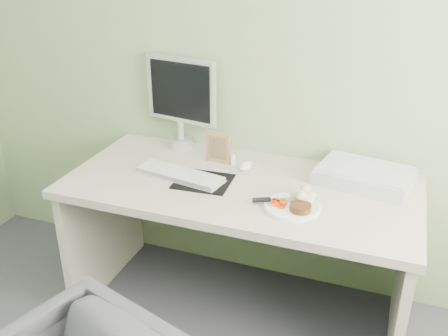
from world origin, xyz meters
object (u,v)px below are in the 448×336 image
(monitor, at_px, (181,98))
(desk, at_px, (239,218))
(plate, at_px, (292,207))
(scanner, at_px, (364,176))

(monitor, bearing_deg, desk, -26.64)
(plate, relative_size, monitor, 0.49)
(desk, relative_size, plate, 6.80)
(plate, xyz_separation_m, monitor, (-0.70, 0.46, 0.26))
(desk, height_order, monitor, monitor)
(plate, bearing_deg, scanner, 53.53)
(desk, distance_m, scanner, 0.60)
(plate, relative_size, scanner, 0.57)
(scanner, relative_size, monitor, 0.86)
(scanner, height_order, monitor, monitor)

